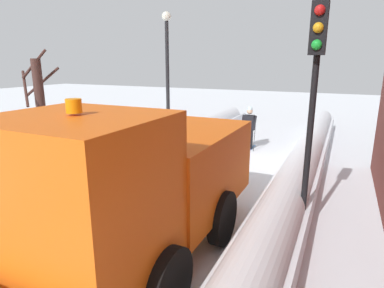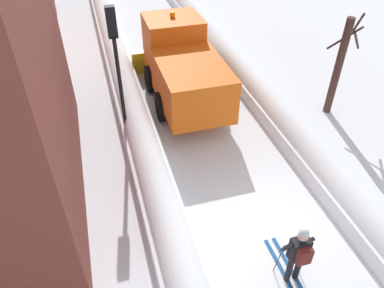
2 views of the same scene
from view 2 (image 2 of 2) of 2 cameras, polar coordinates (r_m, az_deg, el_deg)
The scene contains 7 objects.
ground_plane at distance 17.89m, azimuth -2.92°, elevation 12.08°, with size 80.00×80.00×0.00m, color white.
snowbank_left at distance 17.34m, azimuth -11.27°, elevation 12.27°, with size 1.10×36.00×1.09m.
snowbank_right at distance 18.39m, azimuth 4.92°, elevation 14.17°, with size 1.10×36.00×0.97m.
plow_truck at distance 14.44m, azimuth -1.49°, elevation 11.88°, with size 3.20×5.98×3.12m.
skier at distance 8.79m, azimuth 16.10°, elevation -15.87°, with size 0.62×1.80×1.81m.
traffic_light_pole at distance 11.60m, azimuth -11.70°, elevation 13.59°, with size 0.28×0.42×4.58m.
bare_tree_near at distance 14.47m, azimuth 21.75°, elevation 11.15°, with size 0.91×1.28×3.96m.
Camera 2 is at (-3.61, -5.63, 7.93)m, focal length 34.54 mm.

